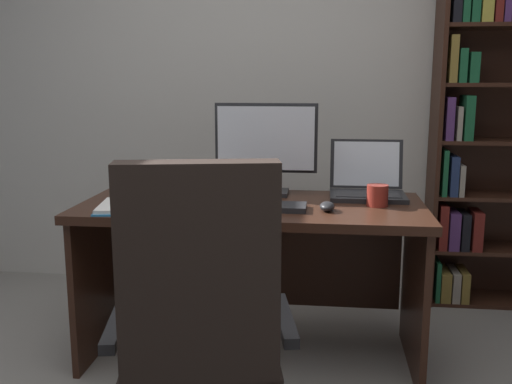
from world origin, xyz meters
name	(u,v)px	position (x,y,z in m)	size (l,w,h in m)	color
wall_back	(264,78)	(0.00, 2.00, 1.31)	(4.80, 0.12, 2.63)	beige
desk	(254,243)	(0.06, 1.00, 0.54)	(1.57, 0.69, 0.75)	#381E14
bookshelf	(494,142)	(1.35, 1.79, 0.95)	(0.89, 0.29, 1.92)	#381E14
office_chair	(201,349)	(0.01, 0.04, 0.46)	(0.67, 0.60, 1.08)	#232326
monitor	(266,148)	(0.10, 1.14, 0.98)	(0.50, 0.16, 0.45)	#232326
laptop	(367,185)	(0.59, 1.15, 0.80)	(0.36, 0.32, 0.26)	#232326
keyboard	(258,206)	(0.10, 0.80, 0.76)	(0.42, 0.15, 0.02)	#232326
computer_mouse	(327,206)	(0.40, 0.80, 0.77)	(0.06, 0.10, 0.04)	#232326
reading_stand_with_book	(185,178)	(-0.32, 1.19, 0.81)	(0.27, 0.26, 0.13)	#232326
open_binder	(145,206)	(-0.39, 0.75, 0.76)	(0.44, 0.35, 0.02)	#2D84C6
notepad	(199,199)	(-0.19, 0.95, 0.75)	(0.15, 0.21, 0.01)	white
pen	(203,198)	(-0.17, 0.95, 0.76)	(0.01, 0.01, 0.14)	navy
coffee_mug	(377,195)	(0.62, 0.93, 0.80)	(0.10, 0.10, 0.10)	maroon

